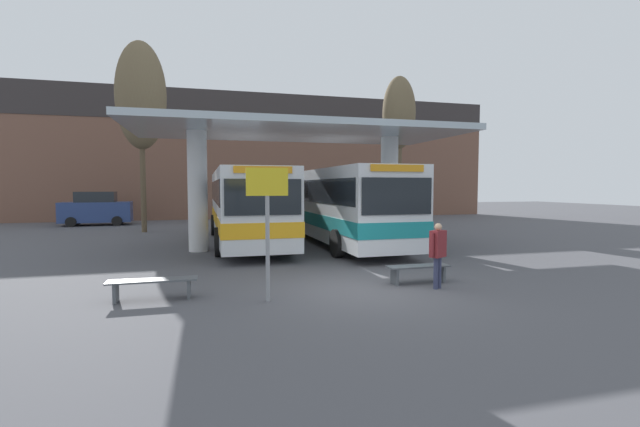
% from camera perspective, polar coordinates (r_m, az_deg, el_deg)
% --- Properties ---
extents(ground_plane, '(100.00, 100.00, 0.00)m').
position_cam_1_polar(ground_plane, '(10.68, 5.73, -9.95)').
color(ground_plane, '#4C4C51').
extents(townhouse_backdrop, '(40.00, 0.58, 9.77)m').
position_cam_1_polar(townhouse_backdrop, '(34.17, -8.79, 8.94)').
color(townhouse_backdrop, brown).
rests_on(townhouse_backdrop, ground_plane).
extents(station_canopy, '(12.99, 6.29, 4.87)m').
position_cam_1_polar(station_canopy, '(17.61, -2.84, 9.31)').
color(station_canopy, silver).
rests_on(station_canopy, ground_plane).
extents(transit_bus_left_bay, '(2.93, 12.09, 3.16)m').
position_cam_1_polar(transit_bus_left_bay, '(19.34, -9.94, 1.41)').
color(transit_bus_left_bay, silver).
rests_on(transit_bus_left_bay, ground_plane).
extents(transit_bus_center_bay, '(2.98, 10.84, 3.22)m').
position_cam_1_polar(transit_bus_center_bay, '(18.52, 2.87, 1.42)').
color(transit_bus_center_bay, silver).
rests_on(transit_bus_center_bay, ground_plane).
extents(waiting_bench_near_pillar, '(1.89, 0.44, 0.46)m').
position_cam_1_polar(waiting_bench_near_pillar, '(10.23, -21.38, -8.80)').
color(waiting_bench_near_pillar, '#4C5156').
rests_on(waiting_bench_near_pillar, ground_plane).
extents(waiting_bench_mid_platform, '(1.65, 0.44, 0.46)m').
position_cam_1_polar(waiting_bench_mid_platform, '(11.45, 12.96, -7.36)').
color(waiting_bench_mid_platform, '#4C5156').
rests_on(waiting_bench_mid_platform, ground_plane).
extents(info_sign_platform, '(0.90, 0.09, 2.90)m').
position_cam_1_polar(info_sign_platform, '(9.24, -7.04, 0.93)').
color(info_sign_platform, gray).
rests_on(info_sign_platform, ground_plane).
extents(pedestrian_waiting, '(0.56, 0.41, 1.61)m').
position_cam_1_polar(pedestrian_waiting, '(10.85, 15.44, -4.56)').
color(pedestrian_waiting, '#333856').
rests_on(pedestrian_waiting, ground_plane).
extents(poplar_tree_behind_left, '(2.11, 2.11, 9.57)m').
position_cam_1_polar(poplar_tree_behind_left, '(28.63, 10.48, 12.67)').
color(poplar_tree_behind_left, brown).
rests_on(poplar_tree_behind_left, ground_plane).
extents(poplar_tree_behind_right, '(2.63, 2.63, 10.29)m').
position_cam_1_polar(poplar_tree_behind_right, '(25.73, -22.77, 14.21)').
color(poplar_tree_behind_right, brown).
rests_on(poplar_tree_behind_right, ground_plane).
extents(parked_car_street, '(4.27, 2.09, 2.17)m').
position_cam_1_polar(parked_car_street, '(31.11, -27.66, 0.52)').
color(parked_car_street, navy).
rests_on(parked_car_street, ground_plane).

